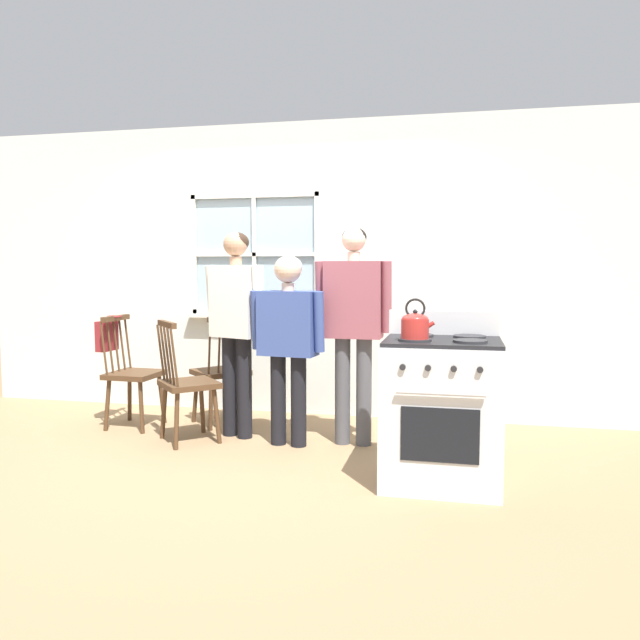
{
  "coord_description": "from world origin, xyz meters",
  "views": [
    {
      "loc": [
        1.5,
        -4.24,
        1.38
      ],
      "look_at": [
        0.54,
        0.07,
        1.0
      ],
      "focal_mm": 35.0,
      "sensor_mm": 36.0,
      "label": 1
    }
  ],
  "objects_px": {
    "chair_near_wall": "(187,385)",
    "handbag": "(107,335)",
    "person_teen_center": "(288,331)",
    "potted_plant": "(252,305)",
    "person_elderly_left": "(236,315)",
    "person_adult_right": "(354,315)",
    "stove": "(442,410)",
    "chair_by_window": "(132,375)",
    "kettle": "(415,325)",
    "chair_center_cluster": "(222,373)"
  },
  "relations": [
    {
      "from": "chair_near_wall",
      "to": "handbag",
      "type": "relative_size",
      "value": 3.13
    },
    {
      "from": "person_teen_center",
      "to": "potted_plant",
      "type": "xyz_separation_m",
      "value": [
        -0.62,
        0.98,
        0.13
      ]
    },
    {
      "from": "person_elderly_left",
      "to": "person_adult_right",
      "type": "distance_m",
      "value": 0.96
    },
    {
      "from": "person_teen_center",
      "to": "stove",
      "type": "distance_m",
      "value": 1.39
    },
    {
      "from": "chair_by_window",
      "to": "handbag",
      "type": "distance_m",
      "value": 0.41
    },
    {
      "from": "person_teen_center",
      "to": "handbag",
      "type": "distance_m",
      "value": 1.72
    },
    {
      "from": "chair_by_window",
      "to": "stove",
      "type": "relative_size",
      "value": 0.89
    },
    {
      "from": "person_teen_center",
      "to": "kettle",
      "type": "xyz_separation_m",
      "value": [
        1.01,
        -0.74,
        0.13
      ]
    },
    {
      "from": "chair_near_wall",
      "to": "chair_center_cluster",
      "type": "distance_m",
      "value": 0.58
    },
    {
      "from": "person_teen_center",
      "to": "stove",
      "type": "height_order",
      "value": "person_teen_center"
    },
    {
      "from": "person_adult_right",
      "to": "stove",
      "type": "bearing_deg",
      "value": -45.54
    },
    {
      "from": "stove",
      "to": "potted_plant",
      "type": "distance_m",
      "value": 2.46
    },
    {
      "from": "chair_near_wall",
      "to": "person_teen_center",
      "type": "relative_size",
      "value": 0.66
    },
    {
      "from": "chair_near_wall",
      "to": "chair_center_cluster",
      "type": "xyz_separation_m",
      "value": [
        0.06,
        0.58,
        0.0
      ]
    },
    {
      "from": "person_adult_right",
      "to": "stove",
      "type": "relative_size",
      "value": 1.55
    },
    {
      "from": "chair_near_wall",
      "to": "kettle",
      "type": "bearing_deg",
      "value": -152.62
    },
    {
      "from": "chair_center_cluster",
      "to": "stove",
      "type": "bearing_deg",
      "value": 102.59
    },
    {
      "from": "person_elderly_left",
      "to": "stove",
      "type": "bearing_deg",
      "value": -5.14
    },
    {
      "from": "person_elderly_left",
      "to": "person_teen_center",
      "type": "xyz_separation_m",
      "value": [
        0.47,
        -0.15,
        -0.1
      ]
    },
    {
      "from": "chair_near_wall",
      "to": "person_elderly_left",
      "type": "relative_size",
      "value": 0.58
    },
    {
      "from": "handbag",
      "to": "chair_by_window",
      "type": "bearing_deg",
      "value": -2.19
    },
    {
      "from": "handbag",
      "to": "person_elderly_left",
      "type": "bearing_deg",
      "value": -5.07
    },
    {
      "from": "chair_by_window",
      "to": "handbag",
      "type": "xyz_separation_m",
      "value": [
        -0.23,
        0.01,
        0.34
      ]
    },
    {
      "from": "person_teen_center",
      "to": "potted_plant",
      "type": "distance_m",
      "value": 1.17
    },
    {
      "from": "person_adult_right",
      "to": "chair_center_cluster",
      "type": "bearing_deg",
      "value": 164.31
    },
    {
      "from": "person_elderly_left",
      "to": "stove",
      "type": "distance_m",
      "value": 1.89
    },
    {
      "from": "potted_plant",
      "to": "handbag",
      "type": "xyz_separation_m",
      "value": [
        -1.07,
        -0.73,
        -0.23
      ]
    },
    {
      "from": "person_teen_center",
      "to": "handbag",
      "type": "bearing_deg",
      "value": 177.93
    },
    {
      "from": "chair_near_wall",
      "to": "person_elderly_left",
      "type": "bearing_deg",
      "value": -99.35
    },
    {
      "from": "chair_by_window",
      "to": "potted_plant",
      "type": "bearing_deg",
      "value": -46.53
    },
    {
      "from": "chair_by_window",
      "to": "chair_center_cluster",
      "type": "height_order",
      "value": "same"
    },
    {
      "from": "potted_plant",
      "to": "handbag",
      "type": "relative_size",
      "value": 1.05
    },
    {
      "from": "kettle",
      "to": "person_teen_center",
      "type": "bearing_deg",
      "value": 143.98
    },
    {
      "from": "stove",
      "to": "chair_center_cluster",
      "type": "bearing_deg",
      "value": 149.95
    },
    {
      "from": "stove",
      "to": "handbag",
      "type": "distance_m",
      "value": 3.01
    },
    {
      "from": "chair_near_wall",
      "to": "potted_plant",
      "type": "bearing_deg",
      "value": -52.66
    },
    {
      "from": "person_adult_right",
      "to": "handbag",
      "type": "height_order",
      "value": "person_adult_right"
    },
    {
      "from": "person_teen_center",
      "to": "stove",
      "type": "relative_size",
      "value": 1.35
    },
    {
      "from": "chair_center_cluster",
      "to": "potted_plant",
      "type": "height_order",
      "value": "potted_plant"
    },
    {
      "from": "chair_center_cluster",
      "to": "potted_plant",
      "type": "relative_size",
      "value": 2.98
    },
    {
      "from": "chair_by_window",
      "to": "person_elderly_left",
      "type": "xyz_separation_m",
      "value": [
        0.99,
        -0.1,
        0.54
      ]
    },
    {
      "from": "person_elderly_left",
      "to": "stove",
      "type": "xyz_separation_m",
      "value": [
        1.65,
        -0.75,
        -0.52
      ]
    },
    {
      "from": "person_adult_right",
      "to": "kettle",
      "type": "relative_size",
      "value": 6.79
    },
    {
      "from": "kettle",
      "to": "handbag",
      "type": "xyz_separation_m",
      "value": [
        -2.71,
        0.99,
        -0.23
      ]
    },
    {
      "from": "person_elderly_left",
      "to": "potted_plant",
      "type": "distance_m",
      "value": 0.85
    },
    {
      "from": "person_elderly_left",
      "to": "person_teen_center",
      "type": "bearing_deg",
      "value": 1.98
    },
    {
      "from": "person_elderly_left",
      "to": "handbag",
      "type": "distance_m",
      "value": 1.24
    },
    {
      "from": "stove",
      "to": "chair_near_wall",
      "type": "bearing_deg",
      "value": 165.01
    },
    {
      "from": "person_adult_right",
      "to": "person_elderly_left",
      "type": "bearing_deg",
      "value": -179.63
    },
    {
      "from": "chair_by_window",
      "to": "stove",
      "type": "bearing_deg",
      "value": -105.72
    }
  ]
}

